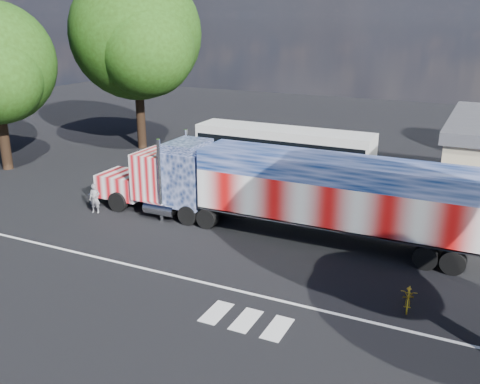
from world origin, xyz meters
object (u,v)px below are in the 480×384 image
at_px(semi_truck, 285,189).
at_px(woman, 95,198).
at_px(bicycle, 409,296).
at_px(tree_nw_a, 137,34).
at_px(coach_bus, 283,153).

distance_m(semi_truck, woman, 10.60).
relative_size(bicycle, tree_nw_a, 0.12).
xyz_separation_m(woman, bicycle, (17.09, -2.84, -0.39)).
distance_m(woman, tree_nw_a, 17.03).
xyz_separation_m(semi_truck, tree_nw_a, (-16.79, 11.71, 6.64)).
xyz_separation_m(coach_bus, bicycle, (10.16, -13.13, -1.33)).
xyz_separation_m(coach_bus, tree_nw_a, (-13.38, 3.24, 7.15)).
bearing_deg(tree_nw_a, bicycle, -34.80).
bearing_deg(bicycle, tree_nw_a, 139.67).
distance_m(woman, bicycle, 17.33).
relative_size(coach_bus, bicycle, 7.13).
distance_m(bicycle, tree_nw_a, 29.90).
bearing_deg(bicycle, semi_truck, 139.86).
relative_size(semi_truck, tree_nw_a, 1.48).
bearing_deg(woman, coach_bus, 36.76).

